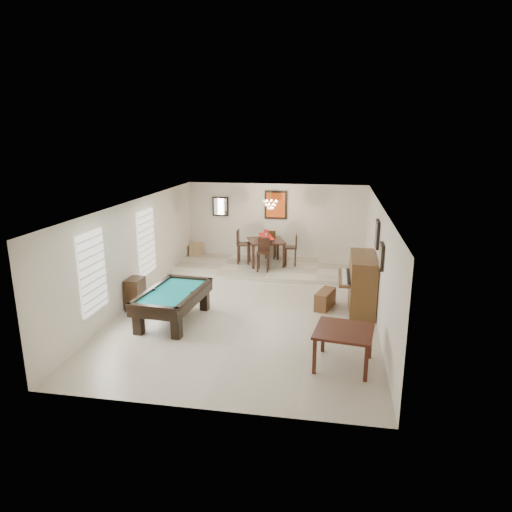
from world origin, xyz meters
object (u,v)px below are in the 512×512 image
(dining_table, at_px, (266,250))
(corner_bench, at_px, (197,249))
(flower_vase, at_px, (266,233))
(upright_piano, at_px, (356,283))
(dining_chair_east, at_px, (291,250))
(dining_chair_south, at_px, (263,255))
(dining_chair_west, at_px, (244,247))
(apothecary_chest, at_px, (135,294))
(square_table, at_px, (343,348))
(chandelier, at_px, (271,201))
(piano_bench, at_px, (325,299))
(dining_chair_north, at_px, (271,244))
(pool_table, at_px, (173,307))

(dining_table, xyz_separation_m, corner_bench, (-2.55, 0.72, -0.25))
(flower_vase, bearing_deg, corner_bench, 164.24)
(corner_bench, bearing_deg, upright_piano, -36.95)
(dining_chair_east, xyz_separation_m, corner_bench, (-3.34, 0.72, -0.30))
(upright_piano, distance_m, flower_vase, 4.23)
(dining_chair_south, bearing_deg, upright_piano, -44.67)
(dining_chair_west, bearing_deg, apothecary_chest, 151.12)
(dining_chair_south, distance_m, dining_chair_west, 1.08)
(apothecary_chest, bearing_deg, upright_piano, 9.87)
(flower_vase, bearing_deg, square_table, -68.85)
(dining_chair_west, xyz_separation_m, dining_chair_east, (1.52, 0.03, -0.04))
(upright_piano, bearing_deg, chandelier, 130.52)
(apothecary_chest, bearing_deg, dining_chair_east, 50.64)
(piano_bench, bearing_deg, apothecary_chest, -168.97)
(apothecary_chest, xyz_separation_m, dining_chair_north, (2.65, 4.93, 0.21))
(dining_chair_south, bearing_deg, chandelier, 72.57)
(dining_chair_north, bearing_deg, chandelier, 97.90)
(pool_table, bearing_deg, square_table, -16.57)
(piano_bench, bearing_deg, dining_chair_north, 115.63)
(dining_table, height_order, chandelier, chandelier)
(piano_bench, relative_size, dining_table, 0.72)
(dining_chair_east, bearing_deg, pool_table, -29.82)
(square_table, xyz_separation_m, dining_chair_east, (-1.59, 6.16, 0.27))
(square_table, bearing_deg, apothecary_chest, 158.04)
(pool_table, height_order, chandelier, chandelier)
(square_table, distance_m, flower_vase, 6.65)
(dining_table, bearing_deg, apothecary_chest, -122.19)
(piano_bench, xyz_separation_m, dining_table, (-1.98, 3.25, 0.36))
(piano_bench, relative_size, apothecary_chest, 1.00)
(piano_bench, relative_size, dining_chair_east, 0.79)
(square_table, distance_m, corner_bench, 8.46)
(pool_table, height_order, flower_vase, flower_vase)
(flower_vase, xyz_separation_m, dining_chair_east, (0.79, 0.00, -0.53))
(square_table, relative_size, dining_chair_south, 1.03)
(upright_piano, bearing_deg, dining_chair_north, 123.48)
(dining_chair_west, bearing_deg, dining_chair_east, -93.36)
(pool_table, xyz_separation_m, dining_chair_west, (0.71, 4.67, 0.31))
(upright_piano, height_order, corner_bench, upright_piano)
(apothecary_chest, bearing_deg, square_table, -21.96)
(dining_table, height_order, flower_vase, flower_vase)
(flower_vase, distance_m, dining_chair_west, 0.87)
(upright_piano, relative_size, corner_bench, 3.64)
(corner_bench, bearing_deg, flower_vase, -15.76)
(dining_chair_west, relative_size, dining_chair_east, 1.09)
(dining_chair_south, distance_m, dining_chair_north, 1.57)
(dining_chair_west, xyz_separation_m, corner_bench, (-1.82, 0.74, -0.35))
(upright_piano, xyz_separation_m, chandelier, (-2.52, 2.95, 1.52))
(pool_table, bearing_deg, dining_chair_west, 85.79)
(piano_bench, xyz_separation_m, corner_bench, (-4.53, 3.97, 0.10))
(dining_chair_east, relative_size, chandelier, 1.68)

